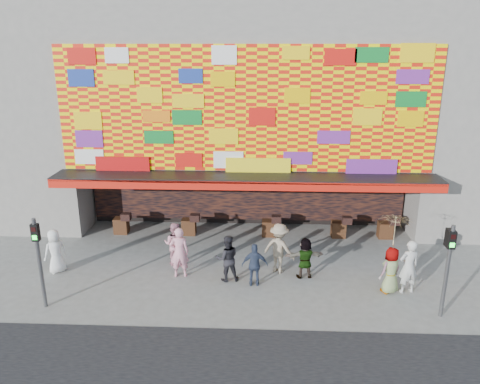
{
  "coord_description": "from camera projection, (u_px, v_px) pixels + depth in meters",
  "views": [
    {
      "loc": [
        0.59,
        -14.33,
        8.01
      ],
      "look_at": [
        -0.14,
        2.0,
        2.81
      ],
      "focal_mm": 35.0,
      "sensor_mm": 36.0,
      "label": 1
    }
  ],
  "objects": [
    {
      "name": "ped_c",
      "position": [
        227.0,
        258.0,
        16.34
      ],
      "size": [
        0.93,
        0.79,
        1.68
      ],
      "primitive_type": "imported",
      "rotation": [
        0.0,
        0.0,
        3.34
      ],
      "color": "black",
      "rests_on": "ground"
    },
    {
      "name": "ground",
      "position": [
        242.0,
        287.0,
        16.1
      ],
      "size": [
        90.0,
        90.0,
        0.0
      ],
      "primitive_type": "plane",
      "color": "slate",
      "rests_on": "ground"
    },
    {
      "name": "ped_a",
      "position": [
        55.0,
        251.0,
        16.94
      ],
      "size": [
        0.94,
        0.94,
        1.65
      ],
      "primitive_type": "imported",
      "rotation": [
        0.0,
        0.0,
        3.92
      ],
      "color": "white",
      "rests_on": "ground"
    },
    {
      "name": "shop_building",
      "position": [
        249.0,
        104.0,
        22.29
      ],
      "size": [
        15.2,
        9.4,
        10.0
      ],
      "color": "gray",
      "rests_on": "ground"
    },
    {
      "name": "signal_left",
      "position": [
        38.0,
        253.0,
        14.37
      ],
      "size": [
        0.22,
        0.2,
        3.0
      ],
      "color": "#59595B",
      "rests_on": "ground"
    },
    {
      "name": "ped_h",
      "position": [
        409.0,
        267.0,
        15.52
      ],
      "size": [
        0.77,
        0.6,
        1.88
      ],
      "primitive_type": "imported",
      "rotation": [
        0.0,
        0.0,
        3.38
      ],
      "color": "beige",
      "rests_on": "ground"
    },
    {
      "name": "ped_d",
      "position": [
        279.0,
        248.0,
        16.93
      ],
      "size": [
        1.39,
        1.19,
        1.87
      ],
      "primitive_type": "imported",
      "rotation": [
        0.0,
        0.0,
        2.64
      ],
      "color": "gray",
      "rests_on": "ground"
    },
    {
      "name": "parasol",
      "position": [
        395.0,
        231.0,
        15.13
      ],
      "size": [
        1.26,
        1.28,
        1.99
      ],
      "color": "#FFE4A0",
      "rests_on": "ground"
    },
    {
      "name": "ped_f",
      "position": [
        305.0,
        258.0,
        16.57
      ],
      "size": [
        1.45,
        0.65,
        1.5
      ],
      "primitive_type": "imported",
      "rotation": [
        0.0,
        0.0,
        3.3
      ],
      "color": "gray",
      "rests_on": "ground"
    },
    {
      "name": "ped_g",
      "position": [
        391.0,
        270.0,
        15.56
      ],
      "size": [
        0.94,
        0.83,
        1.61
      ],
      "primitive_type": "imported",
      "rotation": [
        0.0,
        0.0,
        3.65
      ],
      "color": "gray",
      "rests_on": "ground"
    },
    {
      "name": "ped_b",
      "position": [
        179.0,
        252.0,
        16.6
      ],
      "size": [
        0.73,
        0.53,
        1.87
      ],
      "primitive_type": "imported",
      "rotation": [
        0.0,
        0.0,
        3.27
      ],
      "color": "pink",
      "rests_on": "ground"
    },
    {
      "name": "ped_e",
      "position": [
        255.0,
        265.0,
        16.01
      ],
      "size": [
        0.92,
        0.41,
        1.54
      ],
      "primitive_type": "imported",
      "rotation": [
        0.0,
        0.0,
        3.18
      ],
      "color": "#303B54",
      "rests_on": "ground"
    },
    {
      "name": "ped_i",
      "position": [
        174.0,
        244.0,
        17.55
      ],
      "size": [
        0.88,
        0.73,
        1.67
      ],
      "primitive_type": "imported",
      "rotation": [
        0.0,
        0.0,
        3.01
      ],
      "color": "#CD8498",
      "rests_on": "ground"
    },
    {
      "name": "signal_right",
      "position": [
        448.0,
        261.0,
        13.84
      ],
      "size": [
        0.22,
        0.2,
        3.0
      ],
      "color": "#59595B",
      "rests_on": "ground"
    }
  ]
}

